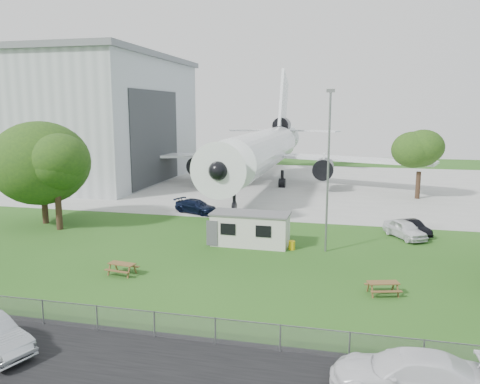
% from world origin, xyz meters
% --- Properties ---
extents(ground, '(160.00, 160.00, 0.00)m').
position_xyz_m(ground, '(0.00, 0.00, 0.00)').
color(ground, '#366722').
extents(asphalt_strip, '(120.00, 8.00, 0.02)m').
position_xyz_m(asphalt_strip, '(0.00, -13.00, 0.01)').
color(asphalt_strip, black).
rests_on(asphalt_strip, ground).
extents(concrete_apron, '(120.00, 46.00, 0.03)m').
position_xyz_m(concrete_apron, '(0.00, 38.00, 0.01)').
color(concrete_apron, '#B7B7B2').
rests_on(concrete_apron, ground).
extents(hangar, '(43.00, 31.00, 18.55)m').
position_xyz_m(hangar, '(-37.97, 36.00, 9.41)').
color(hangar, '#B2B7BC').
rests_on(hangar, ground).
extents(airliner, '(46.36, 47.73, 17.69)m').
position_xyz_m(airliner, '(-2.00, 35.86, 5.27)').
color(airliner, white).
rests_on(airliner, ground).
extents(site_cabin, '(6.77, 2.79, 2.62)m').
position_xyz_m(site_cabin, '(2.26, 6.63, 1.31)').
color(site_cabin, beige).
rests_on(site_cabin, ground).
extents(picnic_west, '(1.99, 1.74, 0.76)m').
position_xyz_m(picnic_west, '(-4.53, -1.97, 0.00)').
color(picnic_west, brown).
rests_on(picnic_west, ground).
extents(picnic_east, '(2.15, 1.94, 0.76)m').
position_xyz_m(picnic_east, '(11.90, -1.62, 0.00)').
color(picnic_east, brown).
rests_on(picnic_east, ground).
extents(fence, '(58.00, 0.04, 1.30)m').
position_xyz_m(fence, '(0.00, -9.50, 0.00)').
color(fence, gray).
rests_on(fence, ground).
extents(lamp_mast, '(0.16, 0.16, 12.00)m').
position_xyz_m(lamp_mast, '(8.20, 6.20, 6.00)').
color(lamp_mast, slate).
rests_on(lamp_mast, ground).
extents(tree_west_big, '(9.24, 9.24, 10.52)m').
position_xyz_m(tree_west_big, '(-18.19, 9.24, 5.90)').
color(tree_west_big, '#382619').
rests_on(tree_west_big, ground).
extents(tree_west_small, '(6.13, 6.13, 8.96)m').
position_xyz_m(tree_west_small, '(-15.51, 7.49, 5.87)').
color(tree_west_small, '#382619').
rests_on(tree_west_small, ground).
extents(tree_far_apron, '(5.42, 5.42, 8.40)m').
position_xyz_m(tree_far_apron, '(17.93, 30.29, 5.66)').
color(tree_far_apron, '#382619').
rests_on(tree_far_apron, ground).
extents(car_east_van, '(5.82, 2.47, 1.67)m').
position_xyz_m(car_east_van, '(12.14, -11.58, 0.84)').
color(car_east_van, white).
rests_on(car_east_van, ground).
extents(car_ne_hatch, '(3.72, 4.68, 1.49)m').
position_xyz_m(car_ne_hatch, '(14.49, 11.48, 0.75)').
color(car_ne_hatch, white).
rests_on(car_ne_hatch, ground).
extents(car_ne_sedan, '(3.05, 4.03, 1.27)m').
position_xyz_m(car_ne_sedan, '(15.24, 12.71, 0.64)').
color(car_ne_sedan, black).
rests_on(car_ne_sedan, ground).
extents(car_apron_van, '(5.25, 3.66, 1.41)m').
position_xyz_m(car_apron_van, '(-5.63, 16.62, 0.71)').
color(car_apron_van, black).
rests_on(car_apron_van, ground).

